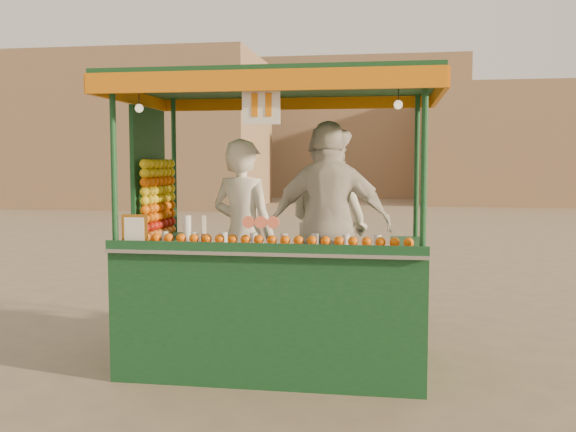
% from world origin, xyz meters
% --- Properties ---
extents(ground, '(90.00, 90.00, 0.00)m').
position_xyz_m(ground, '(0.00, 0.00, 0.00)').
color(ground, '#6E5B4F').
rests_on(ground, ground).
extents(building_left, '(10.00, 6.00, 6.00)m').
position_xyz_m(building_left, '(-9.00, 20.00, 3.00)').
color(building_left, '#86664C').
rests_on(building_left, ground).
extents(building_right, '(9.00, 6.00, 5.00)m').
position_xyz_m(building_right, '(7.00, 24.00, 2.50)').
color(building_right, '#86664C').
rests_on(building_right, ground).
extents(building_center, '(14.00, 7.00, 7.00)m').
position_xyz_m(building_center, '(-2.00, 30.00, 3.50)').
color(building_center, '#86664C').
rests_on(building_center, ground).
extents(juice_cart, '(2.76, 1.79, 2.51)m').
position_xyz_m(juice_cart, '(0.25, -0.11, 0.81)').
color(juice_cart, '#0F391C').
rests_on(juice_cart, ground).
extents(vendor_left, '(0.72, 0.59, 1.70)m').
position_xyz_m(vendor_left, '(-0.01, 0.02, 1.14)').
color(vendor_left, silver).
rests_on(vendor_left, ground).
extents(vendor_middle, '(1.12, 1.13, 1.84)m').
position_xyz_m(vendor_middle, '(0.71, 0.54, 1.21)').
color(vendor_middle, beige).
rests_on(vendor_middle, ground).
extents(vendor_right, '(1.10, 0.47, 1.86)m').
position_xyz_m(vendor_right, '(0.76, 0.10, 1.22)').
color(vendor_right, beige).
rests_on(vendor_right, ground).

